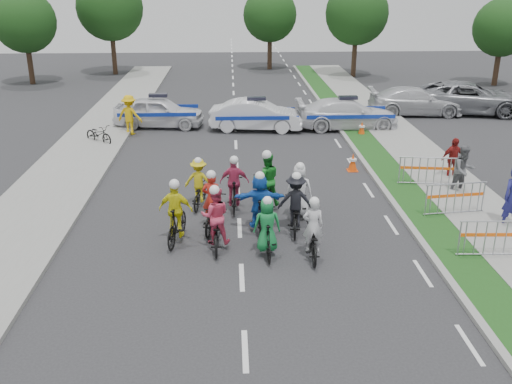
{
  "coord_description": "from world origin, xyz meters",
  "views": [
    {
      "loc": [
        -0.22,
        -12.59,
        7.08
      ],
      "look_at": [
        0.5,
        3.12,
        1.1
      ],
      "focal_mm": 40.0,
      "sensor_mm": 36.0,
      "label": 1
    }
  ],
  "objects_px": {
    "rider_6": "(212,210)",
    "rider_7": "(299,197)",
    "rider_4": "(295,208)",
    "rider_8": "(266,188)",
    "rider_5": "(260,206)",
    "rider_10": "(199,187)",
    "cone_1": "(362,129)",
    "barrier_2": "(427,172)",
    "rider_2": "(216,225)",
    "rider_9": "(234,189)",
    "marshal_hiviz": "(130,115)",
    "tree_4": "(270,15)",
    "tree_1": "(357,13)",
    "tree_3": "(110,7)",
    "tree_2": "(502,28)",
    "spectator_2": "(453,159)",
    "tree_0": "(24,22)",
    "barrier_0": "(495,240)",
    "parked_bike": "(99,134)",
    "civilian_suv": "(468,98)",
    "police_car_2": "(347,114)",
    "rider_3": "(176,218)",
    "cone_0": "(353,162)",
    "police_car_0": "(159,112)",
    "rider_0": "(312,237)",
    "barrier_1": "(455,200)",
    "police_car_1": "(256,115)",
    "rider_1": "(267,232)",
    "spectator_1": "(464,170)",
    "civilian_sedan": "(415,101)"
  },
  "relations": [
    {
      "from": "rider_7",
      "to": "tree_1",
      "type": "height_order",
      "value": "tree_1"
    },
    {
      "from": "tree_0",
      "to": "marshal_hiviz",
      "type": "bearing_deg",
      "value": -57.14
    },
    {
      "from": "police_car_0",
      "to": "rider_4",
      "type": "bearing_deg",
      "value": -151.36
    },
    {
      "from": "rider_4",
      "to": "tree_2",
      "type": "relative_size",
      "value": 0.33
    },
    {
      "from": "rider_9",
      "to": "police_car_1",
      "type": "xyz_separation_m",
      "value": [
        1.16,
        10.15,
        0.03
      ]
    },
    {
      "from": "rider_7",
      "to": "rider_9",
      "type": "relative_size",
      "value": 1.01
    },
    {
      "from": "tree_1",
      "to": "rider_4",
      "type": "bearing_deg",
      "value": -105.11
    },
    {
      "from": "rider_2",
      "to": "barrier_1",
      "type": "xyz_separation_m",
      "value": [
        7.38,
        1.86,
        -0.14
      ]
    },
    {
      "from": "rider_0",
      "to": "police_car_1",
      "type": "relative_size",
      "value": 0.39
    },
    {
      "from": "rider_2",
      "to": "rider_9",
      "type": "height_order",
      "value": "rider_2"
    },
    {
      "from": "barrier_0",
      "to": "civilian_suv",
      "type": "bearing_deg",
      "value": 70.48
    },
    {
      "from": "rider_6",
      "to": "cone_1",
      "type": "distance_m",
      "value": 12.32
    },
    {
      "from": "rider_3",
      "to": "rider_9",
      "type": "xyz_separation_m",
      "value": [
        1.65,
        2.29,
        -0.02
      ]
    },
    {
      "from": "marshal_hiviz",
      "to": "tree_2",
      "type": "distance_m",
      "value": 26.07
    },
    {
      "from": "rider_5",
      "to": "rider_8",
      "type": "xyz_separation_m",
      "value": [
        0.3,
        1.64,
        -0.05
      ]
    },
    {
      "from": "rider_7",
      "to": "police_car_2",
      "type": "height_order",
      "value": "rider_7"
    },
    {
      "from": "spectator_2",
      "to": "tree_0",
      "type": "relative_size",
      "value": 0.25
    },
    {
      "from": "rider_4",
      "to": "police_car_0",
      "type": "height_order",
      "value": "rider_4"
    },
    {
      "from": "tree_1",
      "to": "tree_3",
      "type": "xyz_separation_m",
      "value": [
        -18.0,
        2.0,
        0.35
      ]
    },
    {
      "from": "civilian_suv",
      "to": "cone_0",
      "type": "bearing_deg",
      "value": 151.26
    },
    {
      "from": "rider_9",
      "to": "barrier_0",
      "type": "xyz_separation_m",
      "value": [
        6.83,
        -3.74,
        -0.15
      ]
    },
    {
      "from": "rider_9",
      "to": "spectator_1",
      "type": "xyz_separation_m",
      "value": [
        7.86,
        1.13,
        0.14
      ]
    },
    {
      "from": "police_car_0",
      "to": "tree_3",
      "type": "relative_size",
      "value": 0.6
    },
    {
      "from": "rider_7",
      "to": "police_car_0",
      "type": "distance_m",
      "value": 13.09
    },
    {
      "from": "rider_5",
      "to": "rider_10",
      "type": "xyz_separation_m",
      "value": [
        -1.86,
        2.03,
        -0.12
      ]
    },
    {
      "from": "rider_9",
      "to": "tree_1",
      "type": "bearing_deg",
      "value": -107.11
    },
    {
      "from": "police_car_1",
      "to": "cone_1",
      "type": "height_order",
      "value": "police_car_1"
    },
    {
      "from": "spectator_2",
      "to": "barrier_0",
      "type": "height_order",
      "value": "spectator_2"
    },
    {
      "from": "rider_4",
      "to": "rider_8",
      "type": "xyz_separation_m",
      "value": [
        -0.74,
        1.69,
        0.02
      ]
    },
    {
      "from": "rider_6",
      "to": "rider_7",
      "type": "distance_m",
      "value": 2.72
    },
    {
      "from": "police_car_1",
      "to": "tree_0",
      "type": "relative_size",
      "value": 0.71
    },
    {
      "from": "cone_1",
      "to": "barrier_2",
      "type": "bearing_deg",
      "value": -83.86
    },
    {
      "from": "barrier_1",
      "to": "rider_8",
      "type": "bearing_deg",
      "value": 171.59
    },
    {
      "from": "rider_4",
      "to": "spectator_1",
      "type": "height_order",
      "value": "rider_4"
    },
    {
      "from": "rider_1",
      "to": "police_car_2",
      "type": "distance_m",
      "value": 14.32
    },
    {
      "from": "police_car_1",
      "to": "barrier_1",
      "type": "distance_m",
      "value": 12.39
    },
    {
      "from": "rider_5",
      "to": "cone_1",
      "type": "bearing_deg",
      "value": -116.21
    },
    {
      "from": "rider_5",
      "to": "police_car_2",
      "type": "distance_m",
      "value": 12.9
    },
    {
      "from": "police_car_2",
      "to": "civilian_sedan",
      "type": "distance_m",
      "value": 5.12
    },
    {
      "from": "barrier_0",
      "to": "rider_7",
      "type": "bearing_deg",
      "value": 149.15
    },
    {
      "from": "barrier_0",
      "to": "parked_bike",
      "type": "height_order",
      "value": "barrier_0"
    },
    {
      "from": "cone_1",
      "to": "civilian_sedan",
      "type": "bearing_deg",
      "value": 47.83
    },
    {
      "from": "rider_3",
      "to": "civilian_suv",
      "type": "distance_m",
      "value": 21.31
    },
    {
      "from": "civilian_suv",
      "to": "barrier_2",
      "type": "xyz_separation_m",
      "value": [
        -6.04,
        -11.51,
        -0.29
      ]
    },
    {
      "from": "marshal_hiviz",
      "to": "tree_4",
      "type": "height_order",
      "value": "tree_4"
    },
    {
      "from": "rider_3",
      "to": "spectator_1",
      "type": "xyz_separation_m",
      "value": [
        9.5,
        3.42,
        0.12
      ]
    },
    {
      "from": "rider_0",
      "to": "parked_bike",
      "type": "height_order",
      "value": "rider_0"
    },
    {
      "from": "civilian_suv",
      "to": "rider_9",
      "type": "bearing_deg",
      "value": 148.07
    },
    {
      "from": "rider_0",
      "to": "rider_2",
      "type": "bearing_deg",
      "value": -11.98
    },
    {
      "from": "rider_8",
      "to": "tree_0",
      "type": "bearing_deg",
      "value": -63.85
    }
  ]
}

